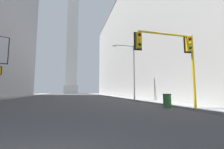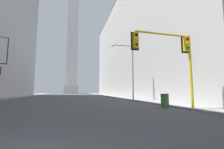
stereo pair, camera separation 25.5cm
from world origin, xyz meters
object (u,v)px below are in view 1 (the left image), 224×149
at_px(traffic_light_near_right, 174,51).
at_px(street_lamp, 130,66).
at_px(obelisk, 73,32).
at_px(trash_bin, 167,101).

xyz_separation_m(traffic_light_near_right, street_lamp, (0.64, 10.29, 0.62)).
bearing_deg(obelisk, traffic_light_near_right, -84.26).
xyz_separation_m(street_lamp, trash_bin, (-0.00, -8.26, -4.36)).
bearing_deg(street_lamp, obelisk, 97.06).
xyz_separation_m(obelisk, street_lamp, (8.86, -71.45, -32.22)).
height_order(traffic_light_near_right, trash_bin, traffic_light_near_right).
distance_m(traffic_light_near_right, trash_bin, 4.30).
distance_m(obelisk, trash_bin, 88.15).
bearing_deg(traffic_light_near_right, trash_bin, 72.62).
distance_m(obelisk, street_lamp, 78.88).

